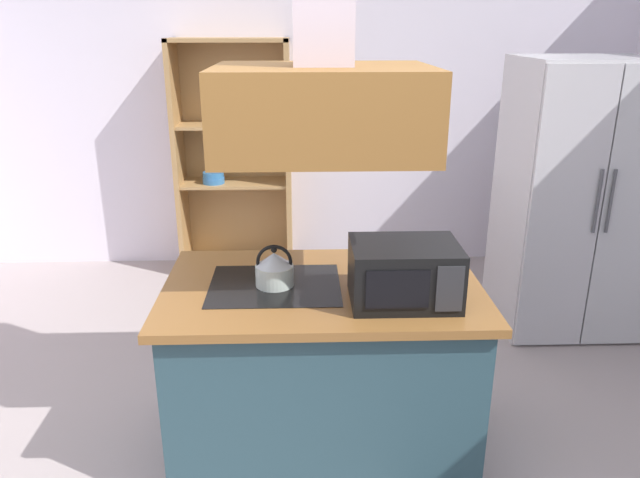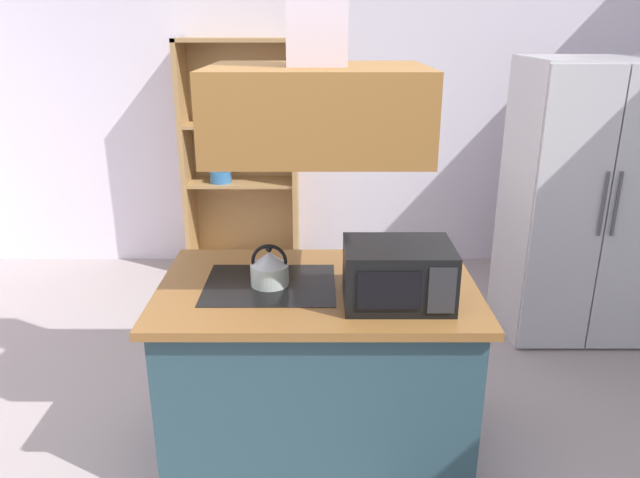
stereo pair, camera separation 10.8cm
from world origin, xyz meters
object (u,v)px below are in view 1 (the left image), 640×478
(cutting_board, at_px, (424,262))
(microwave, at_px, (404,273))
(refrigerator, at_px, (575,199))
(dish_cabinet, at_px, (235,171))
(kettle, at_px, (274,269))

(cutting_board, relative_size, microwave, 0.74)
(cutting_board, bearing_deg, refrigerator, 41.14)
(refrigerator, bearing_deg, dish_cabinet, 154.87)
(kettle, height_order, microwave, microwave)
(refrigerator, xyz_separation_m, kettle, (-1.98, -1.32, 0.06))
(dish_cabinet, distance_m, cutting_board, 2.50)
(cutting_board, distance_m, microwave, 0.47)
(dish_cabinet, height_order, kettle, dish_cabinet)
(kettle, xyz_separation_m, microwave, (0.57, -0.18, 0.05))
(dish_cabinet, relative_size, kettle, 9.83)
(kettle, height_order, cutting_board, kettle)
(dish_cabinet, distance_m, microwave, 2.82)
(kettle, bearing_deg, refrigerator, 33.76)
(dish_cabinet, distance_m, kettle, 2.49)
(refrigerator, distance_m, microwave, 2.06)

